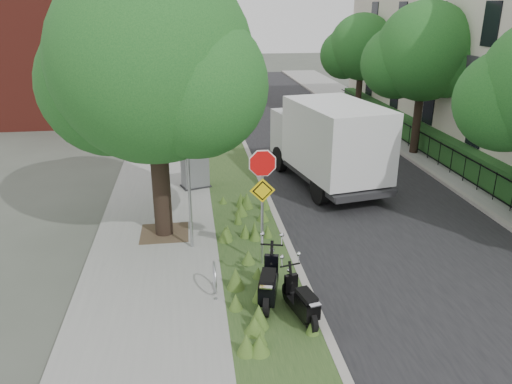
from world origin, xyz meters
TOP-DOWN VIEW (x-y plane):
  - ground at (0.00, 0.00)m, footprint 120.00×120.00m
  - sidewalk_near at (-4.25, 10.00)m, footprint 3.50×60.00m
  - verge at (-1.50, 10.00)m, footprint 2.00×60.00m
  - kerb_near at (-0.50, 10.00)m, footprint 0.20×60.00m
  - road at (3.00, 10.00)m, footprint 7.00×60.00m
  - kerb_far at (6.50, 10.00)m, footprint 0.20×60.00m
  - footpath_far at (8.20, 10.00)m, footprint 3.20×60.00m
  - street_tree_main at (-4.08, 2.86)m, footprint 6.21×5.54m
  - bare_post at (-3.20, 1.80)m, footprint 0.08×0.08m
  - bike_hoop at (-2.70, -0.60)m, footprint 0.06×0.78m
  - sign_assembly at (-1.40, 0.58)m, footprint 0.94×0.08m
  - fence_far at (7.20, 10.00)m, footprint 0.04×24.00m
  - hedge_far at (7.90, 10.00)m, footprint 1.00×24.00m
  - brick_building at (-9.50, 22.00)m, footprint 9.40×10.40m
  - far_tree_b at (6.94, 10.05)m, footprint 4.83×4.31m
  - far_tree_c at (6.94, 18.04)m, footprint 4.37×3.89m
  - scooter_near at (-0.90, -2.03)m, footprint 0.58×1.60m
  - scooter_far at (-1.53, -1.31)m, footprint 0.67×1.78m
  - box_truck at (1.96, 6.56)m, footprint 3.43×6.39m
  - utility_cabinet at (-2.99, 6.73)m, footprint 1.19×0.98m

SIDE VIEW (x-z plane):
  - ground at x=0.00m, z-range 0.00..0.00m
  - road at x=3.00m, z-range 0.00..0.01m
  - sidewalk_near at x=-4.25m, z-range 0.00..0.12m
  - verge at x=-1.50m, z-range 0.00..0.12m
  - footpath_far at x=8.20m, z-range 0.00..0.12m
  - kerb_near at x=-0.50m, z-range 0.00..0.13m
  - kerb_far at x=6.50m, z-range 0.00..0.13m
  - scooter_near at x=-0.90m, z-range 0.11..0.88m
  - bike_hoop at x=-2.70m, z-range 0.11..0.88m
  - scooter_far at x=-1.53m, z-range 0.11..0.97m
  - fence_far at x=7.20m, z-range 0.17..1.17m
  - hedge_far at x=7.90m, z-range 0.12..1.22m
  - utility_cabinet at x=-2.99m, z-range 0.09..1.46m
  - box_truck at x=1.96m, z-range 0.42..3.16m
  - bare_post at x=-3.20m, z-range 0.12..4.12m
  - sign_assembly at x=-1.40m, z-range 0.72..3.94m
  - far_tree_c at x=6.94m, z-range 0.99..6.92m
  - brick_building at x=-9.50m, z-range 0.06..8.36m
  - far_tree_b at x=6.94m, z-range 1.09..7.65m
  - street_tree_main at x=-4.08m, z-range 0.97..8.63m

